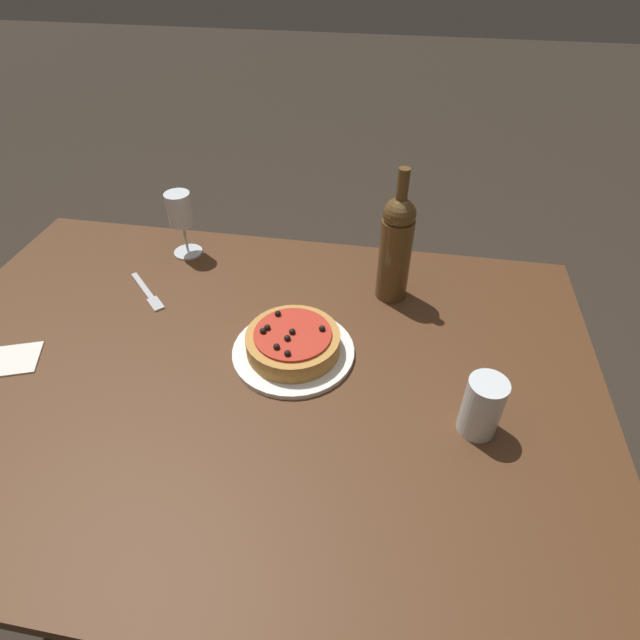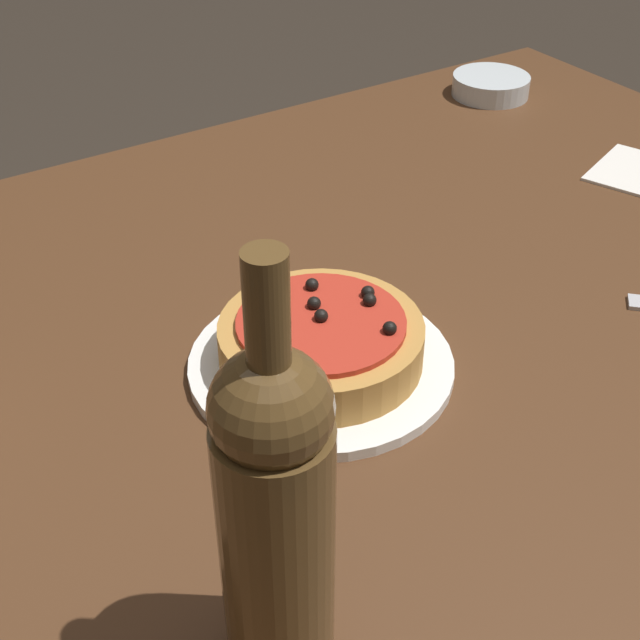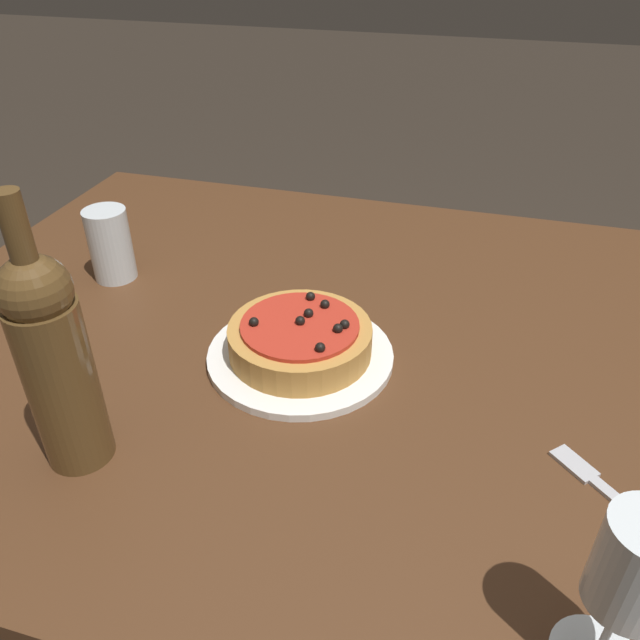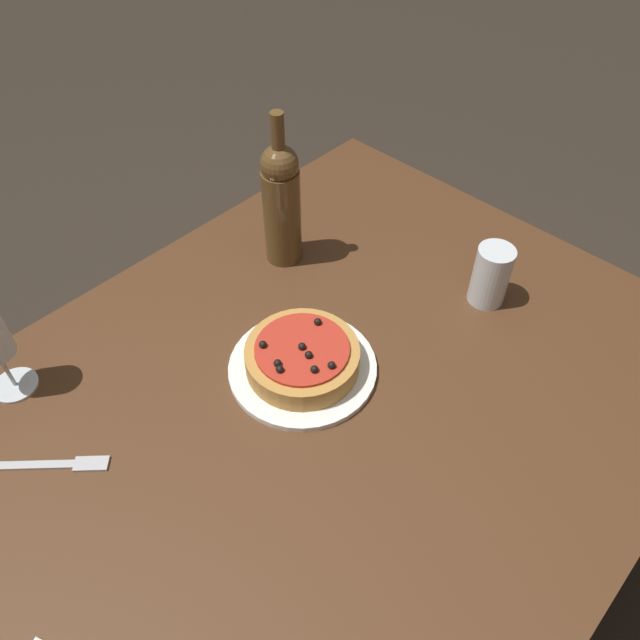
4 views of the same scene
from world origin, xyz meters
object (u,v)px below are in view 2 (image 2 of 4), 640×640
object	(u,v)px
dinner_plate	(321,364)
pizza	(321,340)
side_bowl	(491,85)
dining_table	(359,358)
wine_bottle	(275,510)

from	to	relation	value
dinner_plate	pizza	distance (m)	0.03
pizza	side_bowl	world-z (taller)	pizza
dining_table	pizza	xyz separation A→B (m)	(0.10, 0.07, 0.11)
pizza	wine_bottle	size ratio (longest dim) A/B	0.61
dinner_plate	side_bowl	bearing A→B (deg)	-144.26
dinner_plate	wine_bottle	size ratio (longest dim) A/B	0.80
pizza	dinner_plate	bearing A→B (deg)	31.97
dining_table	wine_bottle	size ratio (longest dim) A/B	4.51
dining_table	pizza	world-z (taller)	pizza
dining_table	side_bowl	xyz separation A→B (m)	(-0.54, -0.39, 0.09)
wine_bottle	dinner_plate	bearing A→B (deg)	-128.22
wine_bottle	side_bowl	bearing A→B (deg)	-139.63
dinner_plate	wine_bottle	world-z (taller)	wine_bottle
dining_table	wine_bottle	bearing A→B (deg)	47.18
dining_table	dinner_plate	size ratio (longest dim) A/B	5.62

